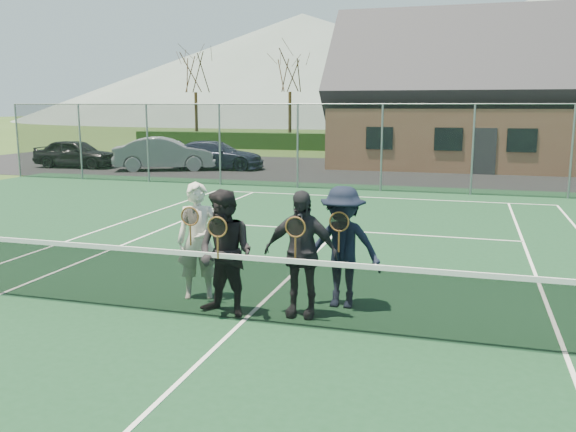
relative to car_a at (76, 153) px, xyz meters
name	(u,v)px	position (x,y,z in m)	size (l,w,h in m)	color
ground	(401,172)	(15.15, 2.44, -0.68)	(220.00, 220.00, 0.00)	#2F4A1A
court_surface	(244,322)	(15.15, -17.56, -0.67)	(30.00, 30.00, 0.02)	#14381E
tarmac_carpark	(314,169)	(11.15, 2.44, -0.67)	(40.00, 12.00, 0.01)	black
hedge_row	(422,144)	(15.15, 14.44, -0.13)	(40.00, 1.20, 1.10)	black
hill_west	(302,69)	(-9.85, 77.44, 8.32)	(110.00, 110.00, 18.00)	slate
car_a	(76,153)	(0.00, 0.00, 0.00)	(1.60, 3.99, 1.36)	black
car_b	(165,154)	(4.68, 0.11, 0.08)	(1.60, 4.58, 1.51)	gray
car_c	(215,155)	(6.70, 1.21, -0.02)	(1.84, 4.52, 1.31)	#191E33
court_markings	(244,321)	(15.15, -17.56, -0.65)	(11.03, 23.83, 0.01)	white
tennis_net	(243,285)	(15.15, -17.56, -0.14)	(11.68, 0.08, 1.10)	slate
perimeter_fence	(382,148)	(15.15, -4.06, 0.85)	(30.07, 0.07, 3.02)	slate
clubhouse	(497,83)	(19.15, 6.44, 3.31)	(15.60, 8.20, 7.70)	#9E6B4C
tree_a	(195,64)	(-0.85, 15.44, 5.11)	(3.20, 3.20, 7.77)	#362513
tree_b	(290,62)	(6.15, 15.44, 5.11)	(3.20, 3.20, 7.77)	#392714
tree_c	(459,59)	(17.15, 15.44, 5.11)	(3.20, 3.20, 7.77)	#331F12
player_a	(198,241)	(14.12, -16.75, 0.24)	(0.77, 0.63, 1.80)	beige
player_b	(226,253)	(14.83, -17.38, 0.24)	(1.01, 0.87, 1.80)	black
player_c	(301,253)	(15.84, -17.08, 0.24)	(1.06, 0.51, 1.80)	black
player_d	(342,247)	(16.32, -16.54, 0.24)	(1.18, 0.70, 1.80)	black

